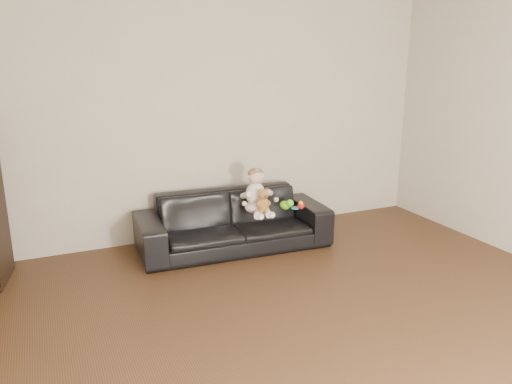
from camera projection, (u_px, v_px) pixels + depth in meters
name	position (u px, v px, depth m)	size (l,w,h in m)	color
floor	(359.00, 368.00, 3.18)	(5.50, 5.50, 0.00)	#462B18
wall_back	(214.00, 116.00, 5.26)	(5.00, 5.00, 0.00)	beige
sofa	(233.00, 221.00, 5.10)	(1.93, 0.76, 0.56)	black
baby	(257.00, 194.00, 5.01)	(0.35, 0.42, 0.47)	#F5CFD6
teddy_bear	(263.00, 201.00, 4.89)	(0.13, 0.13, 0.24)	#A1692E
toy_green	(285.00, 205.00, 5.18)	(0.11, 0.13, 0.09)	#6FE81B
toy_rattle	(301.00, 206.00, 5.18)	(0.08, 0.08, 0.08)	red
toy_blue_disc	(295.00, 208.00, 5.21)	(0.09, 0.09, 0.01)	#1BA2DD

